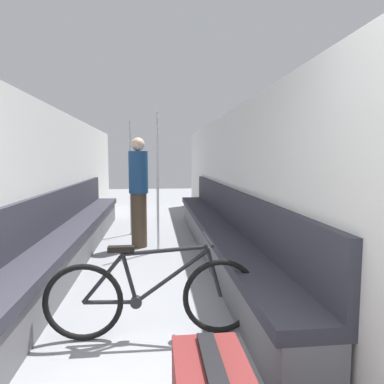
% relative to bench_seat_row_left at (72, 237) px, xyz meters
% --- Properties ---
extents(wall_left, '(0.10, 11.00, 2.10)m').
position_rel_bench_seat_row_left_xyz_m(wall_left, '(-0.25, -0.06, 0.73)').
color(wall_left, silver).
rests_on(wall_left, ground).
extents(wall_right, '(0.10, 11.00, 2.10)m').
position_rel_bench_seat_row_left_xyz_m(wall_right, '(2.30, -0.06, 0.73)').
color(wall_right, silver).
rests_on(wall_right, ground).
extents(bench_seat_row_left, '(0.47, 6.27, 0.98)m').
position_rel_bench_seat_row_left_xyz_m(bench_seat_row_left, '(0.00, 0.00, 0.00)').
color(bench_seat_row_left, '#5B5B60').
rests_on(bench_seat_row_left, ground).
extents(bench_seat_row_right, '(0.47, 6.27, 0.98)m').
position_rel_bench_seat_row_left_xyz_m(bench_seat_row_right, '(2.05, 0.00, 0.00)').
color(bench_seat_row_right, '#5B5B60').
rests_on(bench_seat_row_right, ground).
extents(bicycle, '(1.68, 0.46, 0.79)m').
position_rel_bench_seat_row_left_xyz_m(bicycle, '(1.12, -2.20, 0.01)').
color(bicycle, black).
rests_on(bicycle, ground).
extents(grab_pole_near, '(0.08, 0.08, 2.08)m').
position_rel_bench_seat_row_left_xyz_m(grab_pole_near, '(1.19, 0.29, 0.69)').
color(grab_pole_near, gray).
rests_on(grab_pole_near, ground).
extents(grab_pole_far, '(0.08, 0.08, 2.08)m').
position_rel_bench_seat_row_left_xyz_m(grab_pole_far, '(0.71, 1.53, 0.69)').
color(grab_pole_far, gray).
rests_on(grab_pole_far, ground).
extents(passenger_standing, '(0.30, 0.30, 1.73)m').
position_rel_bench_seat_row_left_xyz_m(passenger_standing, '(0.89, 0.61, 0.57)').
color(passenger_standing, '#473828').
rests_on(passenger_standing, ground).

